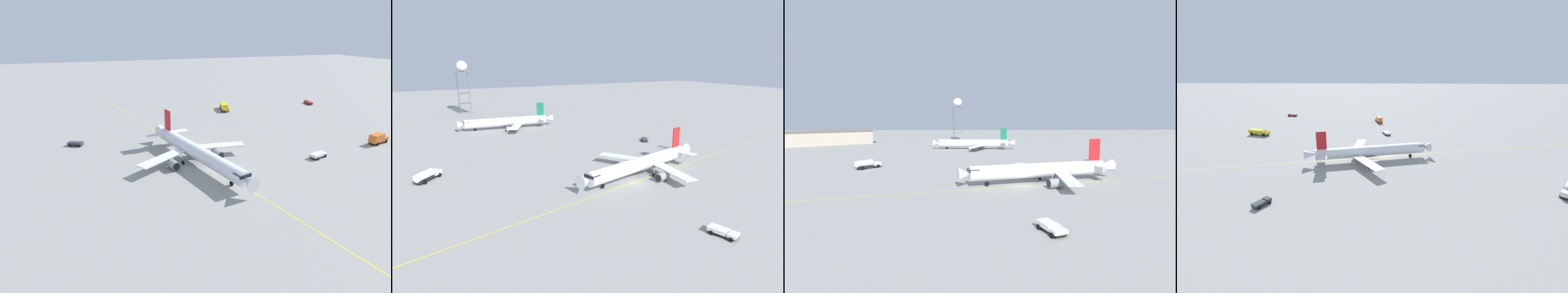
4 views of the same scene
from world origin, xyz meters
TOP-DOWN VIEW (x-y plane):
  - ground_plane at (0.00, 0.00)m, footprint 600.00×600.00m
  - airliner_main at (-5.39, -4.05)m, footprint 42.39×30.80m
  - fire_tender_truck at (-56.36, 25.71)m, footprint 10.00×5.31m
  - ops_pickup_truck at (-54.46, 67.15)m, footprint 5.62×2.92m
  - baggage_truck_truck at (-29.32, -33.74)m, footprint 3.71×4.68m
  - pushback_tug_truck at (1.18, 28.21)m, footprint 3.70×5.52m
  - catering_truck_truck at (-2.43, 52.59)m, footprint 4.10×7.66m
  - taxiway_centreline at (-7.34, -1.94)m, footprint 183.78×41.74m

SIDE VIEW (x-z plane):
  - ground_plane at x=0.00m, z-range 0.00..0.00m
  - taxiway_centreline at x=-7.34m, z-range 0.00..0.01m
  - baggage_truck_truck at x=-29.32m, z-range 0.11..1.33m
  - pushback_tug_truck at x=1.18m, z-range 0.16..1.46m
  - ops_pickup_truck at x=-54.46m, z-range 0.10..1.51m
  - fire_tender_truck at x=-56.36m, z-range 0.28..2.78m
  - catering_truck_truck at x=-2.43m, z-range 0.11..3.21m
  - airliner_main at x=-5.39m, z-range -2.36..8.48m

